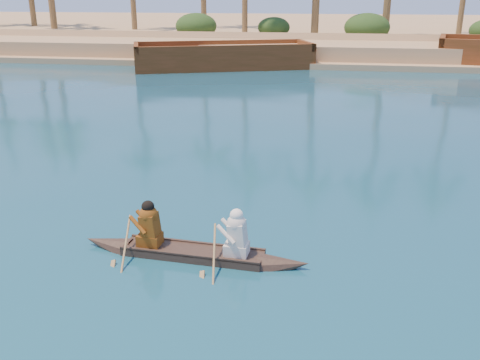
# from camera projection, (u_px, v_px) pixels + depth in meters

# --- Properties ---
(sandy_embankment) EXTENTS (150.00, 51.00, 1.50)m
(sandy_embankment) POSITION_uv_depth(u_px,v_px,m) (234.00, 31.00, 57.53)
(sandy_embankment) COLOR tan
(sandy_embankment) RESTS_ON ground
(shrub_cluster) EXTENTS (100.00, 6.00, 2.40)m
(shrub_cluster) POSITION_uv_depth(u_px,v_px,m) (201.00, 36.00, 43.00)
(shrub_cluster) COLOR #1A3914
(shrub_cluster) RESTS_ON ground
(canoe) EXTENTS (4.37, 0.89, 1.19)m
(canoe) POSITION_uv_depth(u_px,v_px,m) (193.00, 246.00, 9.86)
(canoe) COLOR #3F2D22
(canoe) RESTS_ON ground
(barge_mid) EXTENTS (11.64, 7.18, 1.84)m
(barge_mid) POSITION_uv_depth(u_px,v_px,m) (223.00, 58.00, 33.79)
(barge_mid) COLOR brown
(barge_mid) RESTS_ON ground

